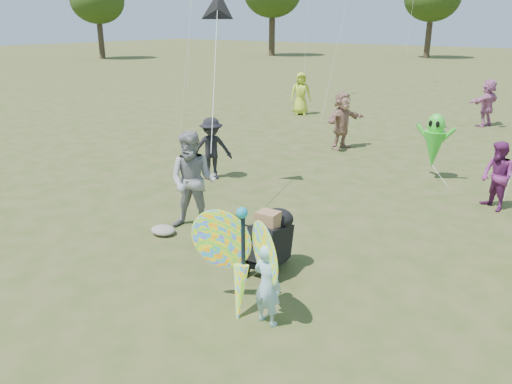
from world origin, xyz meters
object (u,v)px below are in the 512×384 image
butterfly_kite (241,261)px  alien_kite (434,143)px  crowd_b (212,149)px  crowd_e (497,176)px  child_girl (267,285)px  adult_man (193,181)px  crowd_d (342,121)px  crowd_g (301,94)px  crowd_j (487,103)px  jogging_stroller (271,237)px

butterfly_kite → alien_kite: size_ratio=1.03×
crowd_b → crowd_e: 6.78m
child_girl → butterfly_kite: 0.51m
adult_man → alien_kite: 6.68m
crowd_d → crowd_g: crowd_d is taller
adult_man → butterfly_kite: bearing=-60.7°
adult_man → crowd_b: (-1.90, 2.70, -0.18)m
crowd_j → alien_kite: bearing=21.9°
adult_man → crowd_d: adult_man is taller
child_girl → jogging_stroller: bearing=-53.4°
crowd_d → jogging_stroller: size_ratio=1.69×
crowd_e → crowd_j: size_ratio=0.83×
child_girl → jogging_stroller: child_girl is taller
crowd_b → crowd_e: bearing=-33.1°
crowd_b → butterfly_kite: (4.53, -4.54, -0.01)m
child_girl → jogging_stroller: size_ratio=1.09×
crowd_g → jogging_stroller: 14.75m
adult_man → butterfly_kite: size_ratio=1.11×
crowd_e → crowd_j: crowd_j is taller
child_girl → crowd_b: bearing=-38.5°
jogging_stroller → alien_kite: size_ratio=0.63×
crowd_b → crowd_j: size_ratio=0.89×
butterfly_kite → child_girl: bearing=-3.1°
adult_man → crowd_b: 3.31m
crowd_b → crowd_j: bearing=20.6°
child_girl → butterfly_kite: size_ratio=0.66×
crowd_d → alien_kite: size_ratio=1.06×
crowd_d → butterfly_kite: size_ratio=1.03×
jogging_stroller → alien_kite: (0.46, 6.69, 0.36)m
child_girl → crowd_g: 16.26m
butterfly_kite → alien_kite: bearing=89.2°
crowd_g → butterfly_kite: bearing=-96.6°
crowd_e → alien_kite: alien_kite is taller
crowd_j → butterfly_kite: crowd_j is taller
crowd_d → crowd_e: size_ratio=1.21×
alien_kite → adult_man: bearing=-114.2°
adult_man → alien_kite: bearing=40.0°
crowd_d → crowd_j: (2.86, 6.68, 0.00)m
child_girl → crowd_g: bearing=-56.0°
crowd_d → jogging_stroller: (2.98, -8.27, -0.31)m
crowd_e → crowd_g: size_ratio=0.83×
crowd_g → jogging_stroller: bearing=-95.5°
crowd_d → child_girl: bearing=-147.8°
crowd_d → crowd_j: 7.27m
crowd_j → alien_kite: 8.28m
adult_man → crowd_j: 14.52m
child_girl → crowd_g: size_ratio=0.65×
adult_man → crowd_g: size_ratio=1.08×
crowd_d → butterfly_kite: 10.08m
child_girl → crowd_j: crowd_j is taller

